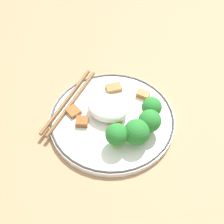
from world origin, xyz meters
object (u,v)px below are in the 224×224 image
at_px(chopsticks, 70,100).
at_px(broccoli_back_left, 117,135).
at_px(broccoli_back_right, 150,120).
at_px(broccoli_mid_left, 152,107).
at_px(broccoli_back_center, 137,132).
at_px(plate, 112,119).

bearing_deg(chopsticks, broccoli_back_left, 156.96).
distance_m(broccoli_back_right, broccoli_mid_left, 0.04).
bearing_deg(broccoli_back_center, broccoli_back_right, -111.16).
relative_size(broccoli_back_right, chopsticks, 0.28).
height_order(broccoli_back_left, chopsticks, broccoli_back_left).
bearing_deg(broccoli_back_right, broccoli_back_center, 68.84).
bearing_deg(plate, broccoli_back_center, 153.78).
distance_m(broccoli_back_center, broccoli_mid_left, 0.07).
xyz_separation_m(broccoli_back_center, chopsticks, (0.17, -0.04, -0.03)).
bearing_deg(plate, broccoli_back_left, 122.50).
relative_size(broccoli_back_center, broccoli_mid_left, 1.21).
xyz_separation_m(broccoli_back_left, broccoli_mid_left, (-0.03, -0.10, -0.01)).
bearing_deg(broccoli_back_left, plate, -57.50).
relative_size(plate, broccoli_back_center, 4.61).
distance_m(plate, chopsticks, 0.10).
xyz_separation_m(broccoli_back_right, chopsticks, (0.18, -0.00, -0.03)).
bearing_deg(broccoli_back_left, chopsticks, -23.04).
height_order(broccoli_back_right, broccoli_mid_left, broccoli_back_right).
xyz_separation_m(plate, broccoli_back_right, (-0.08, -0.00, 0.04)).
xyz_separation_m(broccoli_back_left, broccoli_back_center, (-0.03, -0.02, -0.00)).
height_order(broccoli_back_center, chopsticks, broccoli_back_center).
distance_m(broccoli_mid_left, chopsticks, 0.18).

